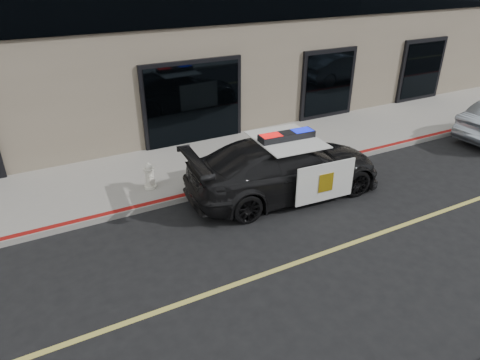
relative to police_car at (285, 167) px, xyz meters
name	(u,v)px	position (x,y,z in m)	size (l,w,h in m)	color
ground	(354,242)	(0.16, -2.68, -0.79)	(120.00, 120.00, 0.00)	black
sidewalk_n	(245,155)	(0.16, 2.57, -0.71)	(60.00, 3.50, 0.15)	gray
police_car	(285,167)	(0.00, 0.00, 0.00)	(2.85, 5.63, 1.75)	black
fire_hydrant	(150,176)	(-3.21, 1.69, -0.29)	(0.33, 0.46, 0.74)	white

